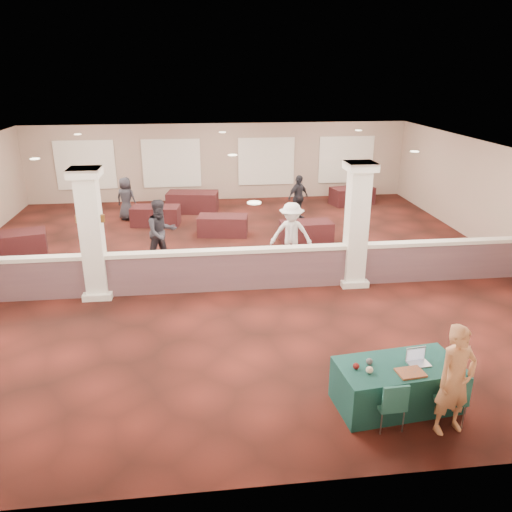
{
  "coord_description": "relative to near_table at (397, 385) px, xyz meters",
  "views": [
    {
      "loc": [
        -0.93,
        -13.18,
        5.32
      ],
      "look_at": [
        0.38,
        -2.0,
        1.08
      ],
      "focal_mm": 35.0,
      "sensor_mm": 36.0,
      "label": 1
    }
  ],
  "objects": [
    {
      "name": "ground",
      "position": [
        -2.22,
        6.5,
        -0.39
      ],
      "size": [
        16.0,
        16.0,
        0.0
      ],
      "primitive_type": "plane",
      "color": "#461711",
      "rests_on": "ground"
    },
    {
      "name": "wall_back",
      "position": [
        -2.22,
        14.5,
        1.21
      ],
      "size": [
        16.0,
        0.04,
        3.2
      ],
      "primitive_type": "cube",
      "color": "gray",
      "rests_on": "ground"
    },
    {
      "name": "wall_front",
      "position": [
        -2.22,
        -1.5,
        1.21
      ],
      "size": [
        16.0,
        0.04,
        3.2
      ],
      "primitive_type": "cube",
      "color": "gray",
      "rests_on": "ground"
    },
    {
      "name": "wall_right",
      "position": [
        5.78,
        6.5,
        1.21
      ],
      "size": [
        0.04,
        16.0,
        3.2
      ],
      "primitive_type": "cube",
      "color": "gray",
      "rests_on": "ground"
    },
    {
      "name": "ceiling",
      "position": [
        -2.22,
        6.5,
        2.81
      ],
      "size": [
        16.0,
        16.0,
        0.02
      ],
      "primitive_type": "cube",
      "color": "white",
      "rests_on": "wall_back"
    },
    {
      "name": "partition_wall",
      "position": [
        -2.22,
        5.0,
        0.18
      ],
      "size": [
        15.6,
        0.28,
        1.1
      ],
      "color": "brown",
      "rests_on": "ground"
    },
    {
      "name": "column_left",
      "position": [
        -5.72,
        5.0,
        1.25
      ],
      "size": [
        0.72,
        0.72,
        3.2
      ],
      "color": "silver",
      "rests_on": "ground"
    },
    {
      "name": "column_right",
      "position": [
        0.78,
        5.0,
        1.25
      ],
      "size": [
        0.72,
        0.72,
        3.2
      ],
      "color": "silver",
      "rests_on": "ground"
    },
    {
      "name": "sconce_left",
      "position": [
        -6.0,
        5.0,
        1.61
      ],
      "size": [
        0.12,
        0.12,
        0.18
      ],
      "color": "brown",
      "rests_on": "column_left"
    },
    {
      "name": "sconce_right",
      "position": [
        -5.44,
        5.0,
        1.61
      ],
      "size": [
        0.12,
        0.12,
        0.18
      ],
      "color": "brown",
      "rests_on": "column_left"
    },
    {
      "name": "near_table",
      "position": [
        0.0,
        0.0,
        0.0
      ],
      "size": [
        2.11,
        1.22,
        0.77
      ],
      "primitive_type": "cube",
      "rotation": [
        0.0,
        0.0,
        0.11
      ],
      "color": "#0F3734",
      "rests_on": "ground"
    },
    {
      "name": "conf_chair_main",
      "position": [
        0.63,
        -0.59,
        0.18
      ],
      "size": [
        0.49,
        0.49,
        0.95
      ],
      "rotation": [
        0.0,
        0.0,
        -0.03
      ],
      "color": "#1E5956",
      "rests_on": "ground"
    },
    {
      "name": "conf_chair_side",
      "position": [
        -0.33,
        -0.58,
        0.13
      ],
      "size": [
        0.45,
        0.45,
        0.87
      ],
      "rotation": [
        0.0,
        0.0,
        0.04
      ],
      "color": "#1E5956",
      "rests_on": "ground"
    },
    {
      "name": "woman",
      "position": [
        0.59,
        -0.7,
        0.52
      ],
      "size": [
        0.73,
        0.56,
        1.82
      ],
      "primitive_type": "imported",
      "rotation": [
        0.0,
        0.0,
        0.21
      ],
      "color": "tan",
      "rests_on": "ground"
    },
    {
      "name": "far_table_front_left",
      "position": [
        -8.72,
        8.17,
        -0.02
      ],
      "size": [
        2.0,
        1.34,
        0.74
      ],
      "primitive_type": "cube",
      "rotation": [
        0.0,
        0.0,
        0.25
      ],
      "color": "black",
      "rests_on": "ground"
    },
    {
      "name": "far_table_front_center",
      "position": [
        -2.38,
        9.5,
        -0.05
      ],
      "size": [
        1.76,
        1.07,
        0.67
      ],
      "primitive_type": "cube",
      "rotation": [
        0.0,
        0.0,
        -0.15
      ],
      "color": "black",
      "rests_on": "ground"
    },
    {
      "name": "far_table_front_right",
      "position": [
        0.28,
        8.48,
        -0.05
      ],
      "size": [
        1.7,
        0.9,
        0.67
      ],
      "primitive_type": "cube",
      "rotation": [
        0.0,
        0.0,
        0.05
      ],
      "color": "black",
      "rests_on": "ground"
    },
    {
      "name": "far_table_back_left",
      "position": [
        -4.72,
        10.95,
        -0.04
      ],
      "size": [
        1.79,
        1.07,
        0.68
      ],
      "primitive_type": "cube",
      "rotation": [
        0.0,
        0.0,
        -0.14
      ],
      "color": "black",
      "rests_on": "ground"
    },
    {
      "name": "far_table_back_center",
      "position": [
        -3.4,
        12.58,
        0.01
      ],
      "size": [
        2.08,
        1.28,
        0.79
      ],
      "primitive_type": "cube",
      "rotation": [
        0.0,
        0.0,
        -0.16
      ],
      "color": "black",
      "rests_on": "ground"
    },
    {
      "name": "far_table_back_right",
      "position": [
        3.19,
        13.0,
        -0.03
      ],
      "size": [
        1.89,
        1.24,
        0.7
      ],
      "primitive_type": "cube",
      "rotation": [
        0.0,
        0.0,
        0.23
      ],
      "color": "black",
      "rests_on": "ground"
    },
    {
      "name": "attendee_a",
      "position": [
        -4.25,
        7.01,
        0.57
      ],
      "size": [
        1.05,
        0.88,
        1.91
      ],
      "primitive_type": "imported",
      "rotation": [
        0.0,
        0.0,
        0.48
      ],
      "color": "black",
      "rests_on": "ground"
    },
    {
      "name": "attendee_b",
      "position": [
        -0.6,
        6.5,
        0.54
      ],
      "size": [
        1.28,
        0.81,
        1.85
      ],
      "primitive_type": "imported",
      "rotation": [
        0.0,
        0.0,
        -0.24
      ],
      "color": "silver",
      "rests_on": "ground"
    },
    {
      "name": "attendee_c",
      "position": [
        0.51,
        11.07,
        0.45
      ],
      "size": [
        1.07,
        0.94,
        1.67
      ],
      "primitive_type": "imported",
      "rotation": [
        0.0,
        0.0,
        0.6
      ],
      "color": "black",
      "rests_on": "ground"
    },
    {
      "name": "attendee_d",
      "position": [
        -5.82,
        11.75,
        0.42
      ],
      "size": [
        0.9,
        0.71,
        1.6
      ],
      "primitive_type": "imported",
      "rotation": [
        0.0,
        0.0,
        2.74
      ],
      "color": "black",
      "rests_on": "ground"
    },
    {
      "name": "laptop_base",
      "position": [
        0.32,
        -0.02,
        0.4
      ],
      "size": [
        0.37,
        0.28,
        0.02
      ],
      "primitive_type": "cube",
      "rotation": [
        0.0,
        0.0,
        0.11
      ],
      "color": "#B7B7BC",
      "rests_on": "near_table"
    },
    {
      "name": "laptop_screen",
      "position": [
        0.31,
        0.1,
        0.52
      ],
      "size": [
        0.35,
        0.05,
        0.23
      ],
      "primitive_type": "cube",
      "rotation": [
        0.0,
        0.0,
        0.11
      ],
      "color": "#B7B7BC",
      "rests_on": "near_table"
    },
    {
      "name": "screen_glow",
      "position": [
        0.31,
        0.1,
        0.51
      ],
      "size": [
        0.32,
        0.04,
        0.2
      ],
      "primitive_type": "cube",
      "rotation": [
        0.0,
        0.0,
        0.11
      ],
      "color": "silver",
      "rests_on": "near_table"
    },
    {
      "name": "knitting",
      "position": [
        0.08,
        -0.26,
        0.4
      ],
      "size": [
        0.46,
        0.36,
        0.03
      ],
      "primitive_type": "cube",
      "rotation": [
        0.0,
        0.0,
        0.11
      ],
      "color": "#CB5B20",
      "rests_on": "near_table"
    },
    {
      "name": "yarn_cream",
      "position": [
        -0.57,
        -0.17,
        0.44
      ],
      "size": [
        0.12,
        0.12,
        0.12
      ],
      "primitive_type": "sphere",
      "color": "#EFE5C5",
      "rests_on": "near_table"
    },
    {
      "name": "yarn_red",
      "position": [
        -0.74,
        -0.03,
        0.44
      ],
      "size": [
        0.11,
        0.11,
        0.11
      ],
      "primitive_type": "sphere",
      "color": "maroon",
      "rests_on": "near_table"
    },
    {
      "name": "yarn_grey",
      "position": [
        -0.49,
        0.07,
        0.44
      ],
      "size": [
        0.11,
        0.11,
        0.11
      ],
      "primitive_type": "sphere",
      "color": "#515257",
      "rests_on": "near_table"
    },
    {
      "name": "scissors",
      "position": [
        0.72,
        -0.22,
        0.39
      ],
      "size": [
        0.13,
        0.05,
        0.01
      ],
      "primitive_type": "cube",
      "rotation": [
        0.0,
        0.0,
        0.11
      ],
      "color": "red",
      "rests_on": "near_table"
    }
  ]
}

